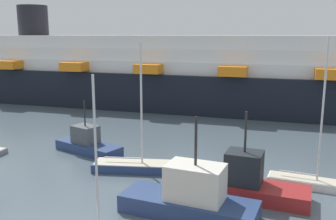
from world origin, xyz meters
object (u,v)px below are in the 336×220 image
object	(u,v)px
fishing_boat_1	(247,183)
fishing_boat_3	(88,143)
sailboat_4	(310,180)
cruise_ship	(130,72)
sailboat_0	(136,165)
fishing_boat_0	(191,197)

from	to	relation	value
fishing_boat_1	fishing_boat_3	size ratio (longest dim) A/B	1.12
sailboat_4	fishing_boat_1	xyz separation A→B (m)	(-3.97, -2.89, 0.51)
fishing_boat_1	cruise_ship	distance (m)	35.51
sailboat_4	fishing_boat_3	xyz separation A→B (m)	(-18.18, 2.61, 0.34)
sailboat_0	fishing_boat_1	world-z (taller)	sailboat_0
fishing_boat_1	fishing_boat_3	distance (m)	15.24
fishing_boat_1	fishing_boat_3	world-z (taller)	fishing_boat_1
sailboat_0	fishing_boat_0	xyz separation A→B (m)	(5.64, -5.82, 0.65)
fishing_boat_0	cruise_ship	size ratio (longest dim) A/B	0.09
fishing_boat_3	cruise_ship	size ratio (longest dim) A/B	0.07
sailboat_0	sailboat_4	world-z (taller)	sailboat_4
sailboat_4	fishing_boat_0	world-z (taller)	sailboat_4
fishing_boat_0	fishing_boat_3	world-z (taller)	fishing_boat_0
fishing_boat_0	sailboat_0	bearing A→B (deg)	140.71
fishing_boat_0	fishing_boat_1	bearing A→B (deg)	56.34
sailboat_0	fishing_boat_1	bearing A→B (deg)	-26.41
sailboat_4	sailboat_0	bearing A→B (deg)	-170.95
sailboat_4	fishing_boat_1	distance (m)	4.93
fishing_boat_3	sailboat_4	bearing A→B (deg)	-168.49
fishing_boat_0	fishing_boat_1	world-z (taller)	fishing_boat_0
sailboat_4	fishing_boat_0	xyz separation A→B (m)	(-6.85, -6.28, 0.64)
fishing_boat_0	cruise_ship	world-z (taller)	cruise_ship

